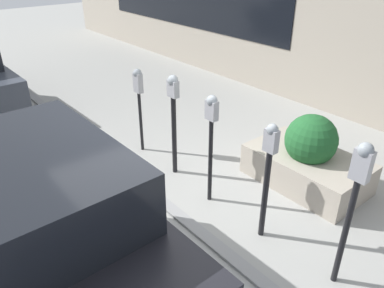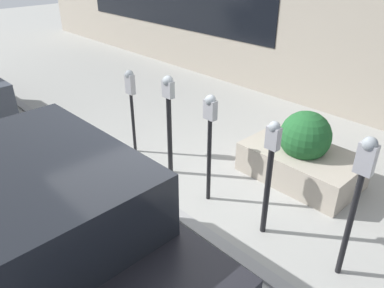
% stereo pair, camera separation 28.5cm
% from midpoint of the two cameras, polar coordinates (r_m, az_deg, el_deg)
% --- Properties ---
extents(ground_plane, '(40.00, 40.00, 0.00)m').
position_cam_midpoint_polar(ground_plane, '(4.97, -2.96, -10.60)').
color(ground_plane, '#999993').
extents(curb_strip, '(24.50, 0.16, 0.04)m').
position_cam_midpoint_polar(curb_strip, '(4.92, -3.69, -10.81)').
color(curb_strip, gray).
rests_on(curb_strip, ground_plane).
extents(building_facade, '(24.50, 0.17, 4.36)m').
position_cam_midpoint_polar(building_facade, '(7.62, 24.53, 18.86)').
color(building_facade, '#9E9384').
rests_on(building_facade, ground_plane).
extents(parking_meter_nearest, '(0.16, 0.14, 1.63)m').
position_cam_midpoint_polar(parking_meter_nearest, '(3.78, 22.26, -5.61)').
color(parking_meter_nearest, black).
rests_on(parking_meter_nearest, ground_plane).
extents(parking_meter_second, '(0.15, 0.13, 1.47)m').
position_cam_midpoint_polar(parking_meter_second, '(4.21, 9.94, -2.96)').
color(parking_meter_second, black).
rests_on(parking_meter_second, ground_plane).
extents(parking_meter_middle, '(0.16, 0.14, 1.52)m').
position_cam_midpoint_polar(parking_meter_middle, '(4.67, 1.00, 2.53)').
color(parking_meter_middle, black).
rests_on(parking_meter_middle, ground_plane).
extents(parking_meter_fourth, '(0.18, 0.15, 1.54)m').
position_cam_midpoint_polar(parking_meter_fourth, '(5.33, -5.09, 5.12)').
color(parking_meter_fourth, black).
rests_on(parking_meter_fourth, ground_plane).
extents(parking_meter_farthest, '(0.16, 0.14, 1.42)m').
position_cam_midpoint_polar(parking_meter_farthest, '(6.03, -10.66, 7.60)').
color(parking_meter_farthest, black).
rests_on(parking_meter_farthest, ground_plane).
extents(planter_box, '(1.66, 1.02, 1.07)m').
position_cam_midpoint_polar(planter_box, '(5.65, 15.07, -1.71)').
color(planter_box, '#A39989').
rests_on(planter_box, ground_plane).
extents(parked_car_middle, '(4.03, 1.79, 1.51)m').
position_cam_midpoint_polar(parked_car_middle, '(3.95, -24.24, -11.02)').
color(parked_car_middle, black).
rests_on(parked_car_middle, ground_plane).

